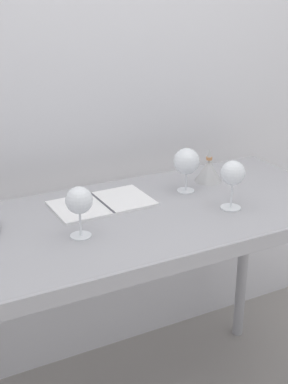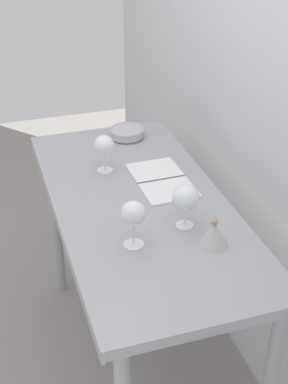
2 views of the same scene
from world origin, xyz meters
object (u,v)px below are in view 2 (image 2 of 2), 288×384
Objects in this scene: wine_glass_near_right at (133,214)px; decanter_funnel at (214,234)px; tasting_bowl at (127,132)px; wine_glass_far_right at (186,199)px; open_notebook at (162,180)px; wine_glass_near_left at (104,146)px.

wine_glass_near_right is 0.28m from decanter_funnel.
decanter_funnel is (0.91, 0.05, 0.02)m from tasting_bowl.
wine_glass_near_right is 1.04× the size of wine_glass_far_right.
wine_glass_far_right is at bearing 105.01° from wine_glass_near_right.
decanter_funnel is at bearing 72.83° from wine_glass_near_right.
wine_glass_far_right is at bearing -159.09° from decanter_funnel.
wine_glass_far_right reaches higher than tasting_bowl.
open_notebook is 0.44m from tasting_bowl.
wine_glass_near_left is at bearing -160.37° from wine_glass_far_right.
open_notebook is at bearing 148.55° from wine_glass_near_right.
wine_glass_near_left is 0.51m from wine_glass_far_right.
wine_glass_near_right is 1.28× the size of decanter_funnel.
decanter_funnel is (0.08, 0.26, -0.08)m from wine_glass_near_right.
wine_glass_near_right reaches higher than decanter_funnel.
open_notebook is (0.16, 0.20, -0.11)m from wine_glass_near_left.
wine_glass_near_right is at bearing -32.67° from open_notebook.
open_notebook is 2.61× the size of decanter_funnel.
wine_glass_near_right reaches higher than tasting_bowl.
wine_glass_near_right is 0.47m from open_notebook.
wine_glass_near_left is 1.21× the size of decanter_funnel.
wine_glass_near_right is at bearing -3.68° from wine_glass_near_left.
wine_glass_far_right is 1.23× the size of decanter_funnel.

